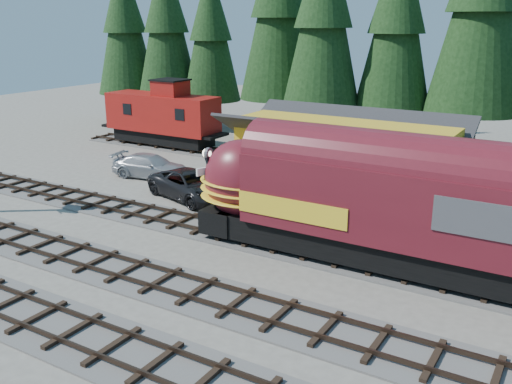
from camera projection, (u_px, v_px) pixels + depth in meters
The scene contains 9 objects.
ground at pixel (238, 278), 23.26m from camera, with size 120.00×120.00×0.00m, color #6B665B.
track_main_south at pixel (489, 379), 16.67m from camera, with size 68.00×3.20×0.33m.
track_spur at pixel (256, 159), 42.93m from camera, with size 32.00×3.20×0.33m.
depot at pixel (342, 157), 31.01m from camera, with size 12.80×7.00×5.30m.
conifer_backdrop at pixel (482, 24), 38.65m from camera, with size 78.96×21.02×17.03m.
locomotive at pixel (358, 205), 24.07m from camera, with size 16.43×3.27×4.47m.
caboose at pixel (163, 116), 46.59m from camera, with size 9.85×2.86×5.12m.
pickup_truck_a at pixel (192, 185), 33.28m from camera, with size 2.78×6.02×1.67m, color black.
pickup_truck_b at pixel (151, 166), 37.84m from camera, with size 2.16×5.32×1.54m, color #A4A6AB.
Camera 1 is at (11.56, -17.82, 10.14)m, focal length 40.00 mm.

